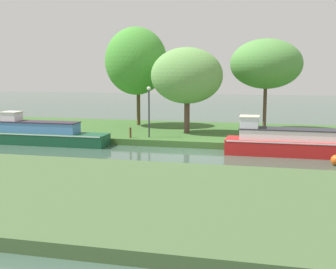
# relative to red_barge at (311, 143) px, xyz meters

# --- Properties ---
(ground_plane) EXTENTS (120.00, 120.00, 0.00)m
(ground_plane) POSITION_rel_red_barge_xyz_m (-6.29, -1.20, -0.69)
(ground_plane) COLOR #3C5647
(riverbank_far) EXTENTS (72.00, 10.00, 0.40)m
(riverbank_far) POSITION_rel_red_barge_xyz_m (-6.29, 5.80, -0.49)
(riverbank_far) COLOR #3B642B
(riverbank_far) RESTS_ON ground_plane
(riverbank_near) EXTENTS (72.00, 10.00, 0.40)m
(riverbank_near) POSITION_rel_red_barge_xyz_m (-6.29, -10.20, -0.49)
(riverbank_near) COLOR #466037
(riverbank_near) RESTS_ON ground_plane
(red_barge) EXTENTS (9.47, 1.84, 2.11)m
(red_barge) POSITION_rel_red_barge_xyz_m (0.00, 0.00, 0.00)
(red_barge) COLOR red
(red_barge) RESTS_ON ground_plane
(forest_narrowboat) EXTENTS (8.55, 1.55, 2.01)m
(forest_narrowboat) POSITION_rel_red_barge_xyz_m (-16.15, -0.00, -0.05)
(forest_narrowboat) COLOR #174D31
(forest_narrowboat) RESTS_ON ground_plane
(willow_tree_left) EXTENTS (4.65, 4.24, 7.35)m
(willow_tree_left) POSITION_rel_red_barge_xyz_m (-12.11, 7.17, 4.55)
(willow_tree_left) COLOR brown
(willow_tree_left) RESTS_ON riverbank_far
(willow_tree_centre) EXTENTS (4.80, 3.38, 5.69)m
(willow_tree_centre) POSITION_rel_red_barge_xyz_m (-7.69, 4.20, 3.53)
(willow_tree_centre) COLOR brown
(willow_tree_centre) RESTS_ON riverbank_far
(willow_tree_right) EXTENTS (4.97, 4.19, 6.34)m
(willow_tree_right) POSITION_rel_red_barge_xyz_m (-2.64, 6.98, 4.32)
(willow_tree_right) COLOR brown
(willow_tree_right) RESTS_ON riverbank_far
(lamp_post) EXTENTS (0.24, 0.24, 3.18)m
(lamp_post) POSITION_rel_red_barge_xyz_m (-9.61, 1.86, 1.69)
(lamp_post) COLOR #333338
(lamp_post) RESTS_ON riverbank_far
(mooring_post_near) EXTENTS (0.18, 0.18, 0.80)m
(mooring_post_near) POSITION_rel_red_barge_xyz_m (0.01, 1.36, 0.11)
(mooring_post_near) COLOR #443B2A
(mooring_post_near) RESTS_ON riverbank_far
(mooring_post_far) EXTENTS (0.13, 0.13, 0.65)m
(mooring_post_far) POSITION_rel_red_barge_xyz_m (-10.68, 1.36, 0.04)
(mooring_post_far) COLOR brown
(mooring_post_far) RESTS_ON riverbank_far
(channel_buoy) EXTENTS (0.52, 0.52, 0.52)m
(channel_buoy) POSITION_rel_red_barge_xyz_m (1.04, -2.15, -0.43)
(channel_buoy) COLOR #E55919
(channel_buoy) RESTS_ON ground_plane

